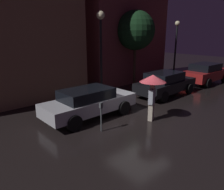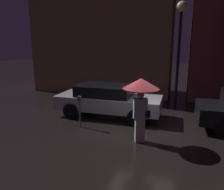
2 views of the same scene
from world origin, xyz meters
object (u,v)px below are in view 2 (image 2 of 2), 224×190
Objects in this scene: parked_car_silver at (108,100)px; pedestrian_with_umbrella at (141,91)px; parking_meter at (80,108)px; street_lamp_near at (180,31)px.

pedestrian_with_umbrella is at bearing -50.39° from parked_car_silver.
pedestrian_with_umbrella is 1.72× the size of parking_meter.
street_lamp_near is at bearing 50.98° from parking_meter.
parked_car_silver is 4.83m from street_lamp_near.
parking_meter is (-2.43, 0.58, -0.95)m from pedestrian_with_umbrella.
street_lamp_near is (0.94, 4.74, 2.02)m from pedestrian_with_umbrella.
parking_meter is 0.24× the size of street_lamp_near.
street_lamp_near reaches higher than pedestrian_with_umbrella.
street_lamp_near is (2.80, 2.56, 2.99)m from parked_car_silver.
pedestrian_with_umbrella is 2.67m from parking_meter.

